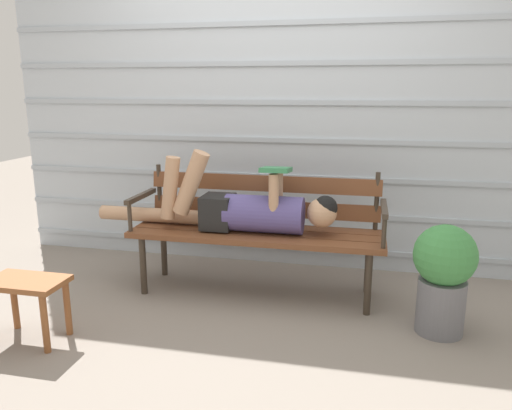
{
  "coord_description": "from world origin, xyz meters",
  "views": [
    {
      "loc": [
        0.68,
        -2.94,
        1.36
      ],
      "look_at": [
        0.0,
        0.12,
        0.61
      ],
      "focal_mm": 34.64,
      "sensor_mm": 36.0,
      "label": 1
    }
  ],
  "objects": [
    {
      "name": "ground_plane",
      "position": [
        0.0,
        0.0,
        0.0
      ],
      "size": [
        12.0,
        12.0,
        0.0
      ],
      "primitive_type": "plane",
      "color": "gray"
    },
    {
      "name": "house_siding",
      "position": [
        0.0,
        0.76,
        1.25
      ],
      "size": [
        4.21,
        0.08,
        2.51
      ],
      "color": "#B2BCC6",
      "rests_on": "ground"
    },
    {
      "name": "park_bench",
      "position": [
        -0.0,
        0.19,
        0.47
      ],
      "size": [
        1.67,
        0.47,
        0.82
      ],
      "color": "brown",
      "rests_on": "ground"
    },
    {
      "name": "reclining_person",
      "position": [
        -0.08,
        0.12,
        0.59
      ],
      "size": [
        1.67,
        0.25,
        0.54
      ],
      "color": "#514784"
    },
    {
      "name": "footstool",
      "position": [
        -1.07,
        -0.78,
        0.28
      ],
      "size": [
        0.42,
        0.25,
        0.35
      ],
      "color": "brown",
      "rests_on": "ground"
    },
    {
      "name": "potted_plant",
      "position": [
        1.14,
        -0.2,
        0.35
      ],
      "size": [
        0.34,
        0.34,
        0.63
      ],
      "color": "slate",
      "rests_on": "ground"
    }
  ]
}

